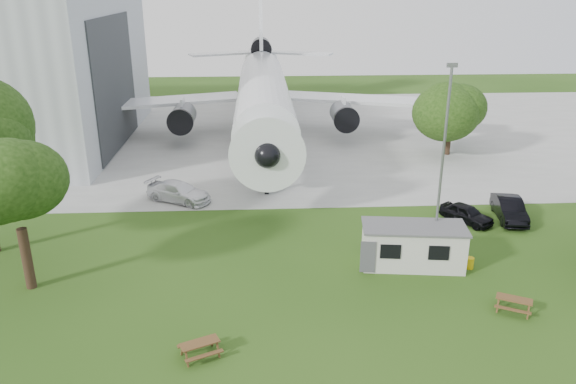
{
  "coord_description": "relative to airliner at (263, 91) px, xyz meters",
  "views": [
    {
      "loc": [
        -2.6,
        -24.79,
        16.31
      ],
      "look_at": [
        -0.82,
        8.0,
        4.0
      ],
      "focal_mm": 35.0,
      "sensor_mm": 36.0,
      "label": 1
    }
  ],
  "objects": [
    {
      "name": "ground",
      "position": [
        2.0,
        -35.86,
        -5.27
      ],
      "size": [
        160.0,
        160.0,
        0.0
      ],
      "primitive_type": "plane",
      "color": "#3C611E"
    },
    {
      "name": "concrete_apron",
      "position": [
        2.0,
        2.14,
        -5.25
      ],
      "size": [
        120.0,
        46.0,
        0.03
      ],
      "primitive_type": "cube",
      "color": "#B7B7B2",
      "rests_on": "ground"
    },
    {
      "name": "airliner",
      "position": [
        0.0,
        0.0,
        0.0
      ],
      "size": [
        46.36,
        47.73,
        17.69
      ],
      "color": "white",
      "rests_on": "ground"
    },
    {
      "name": "site_cabin",
      "position": [
        8.66,
        -30.38,
        -3.96
      ],
      "size": [
        6.89,
        3.41,
        2.62
      ],
      "color": "beige",
      "rests_on": "ground"
    },
    {
      "name": "picnic_west",
      "position": [
        -3.49,
        -38.72,
        -5.27
      ],
      "size": [
        2.26,
        2.11,
        0.76
      ],
      "primitive_type": null,
      "rotation": [
        0.0,
        0.0,
        0.43
      ],
      "color": "brown",
      "rests_on": "ground"
    },
    {
      "name": "picnic_east",
      "position": [
        12.66,
        -35.76,
        -5.27
      ],
      "size": [
        2.29,
        2.17,
        0.76
      ],
      "primitive_type": null,
      "rotation": [
        0.0,
        0.0,
        -0.49
      ],
      "color": "brown",
      "rests_on": "ground"
    },
    {
      "name": "lamp_mast",
      "position": [
        10.2,
        -29.66,
        0.73
      ],
      "size": [
        0.16,
        0.16,
        12.0
      ],
      "primitive_type": "cylinder",
      "color": "slate",
      "rests_on": "ground"
    },
    {
      "name": "tree_west_small",
      "position": [
        -13.67,
        -31.86,
        0.99
      ],
      "size": [
        5.81,
        5.81,
        9.19
      ],
      "color": "#382619",
      "rests_on": "ground"
    },
    {
      "name": "tree_far_apron",
      "position": [
        18.35,
        -7.27,
        -0.7
      ],
      "size": [
        6.52,
        6.52,
        7.84
      ],
      "color": "#382619",
      "rests_on": "ground"
    },
    {
      "name": "car_ne_hatch",
      "position": [
        14.26,
        -24.16,
        -4.6
      ],
      "size": [
        3.62,
        4.09,
        1.34
      ],
      "primitive_type": "imported",
      "rotation": [
        0.0,
        0.0,
        0.64
      ],
      "color": "black",
      "rests_on": "ground"
    },
    {
      "name": "car_ne_sedan",
      "position": [
        17.56,
        -23.79,
        -4.47
      ],
      "size": [
        2.45,
        5.08,
        1.61
      ],
      "primitive_type": "imported",
      "rotation": [
        0.0,
        0.0,
        -0.16
      ],
      "color": "black",
      "rests_on": "ground"
    },
    {
      "name": "car_apron_van",
      "position": [
        -6.98,
        -18.8,
        -4.49
      ],
      "size": [
        5.73,
        4.46,
        1.55
      ],
      "primitive_type": "imported",
      "rotation": [
        0.0,
        0.0,
        1.07
      ],
      "color": "white",
      "rests_on": "ground"
    }
  ]
}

